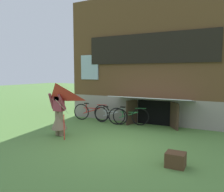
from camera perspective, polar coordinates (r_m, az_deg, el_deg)
ground_plane at (r=6.74m, az=0.76°, el=-12.15°), size 60.00×60.00×0.00m
log_house at (r=11.64m, az=13.14°, el=8.51°), size 7.35×6.18×5.30m
person at (r=7.67m, az=-13.30°, el=-4.73°), size 0.61×0.53×1.65m
kite at (r=6.91m, az=-14.04°, el=-0.41°), size 1.02×1.01×1.68m
bicycle_green at (r=9.06m, az=4.18°, el=-5.10°), size 1.56×0.57×0.74m
bicycle_silver at (r=9.33m, az=-0.41°, el=-4.85°), size 1.56×0.12×0.71m
bicycle_red at (r=9.96m, az=-5.21°, el=-4.04°), size 1.67×0.34×0.77m
wooden_crate at (r=5.40m, az=15.79°, el=-15.25°), size 0.42×0.36×0.33m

